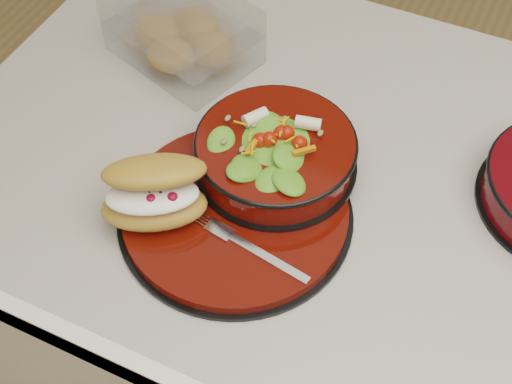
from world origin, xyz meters
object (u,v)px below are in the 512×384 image
at_px(island_counter, 351,339).
at_px(fork, 253,249).
at_px(salad_bowl, 276,149).
at_px(pastry_box, 183,33).
at_px(croissant, 155,193).
at_px(dinner_plate, 236,213).

height_order(island_counter, fork, fork).
relative_size(salad_bowl, pastry_box, 0.90).
relative_size(croissant, pastry_box, 0.62).
distance_m(dinner_plate, fork, 0.07).
bearing_deg(pastry_box, fork, -30.71).
distance_m(croissant, fork, 0.14).
bearing_deg(pastry_box, croissant, -48.80).
xyz_separation_m(dinner_plate, salad_bowl, (0.02, 0.09, 0.04)).
relative_size(fork, pastry_box, 0.61).
xyz_separation_m(dinner_plate, croissant, (-0.09, -0.05, 0.05)).
relative_size(island_counter, salad_bowl, 5.69).
bearing_deg(fork, dinner_plate, 54.38).
distance_m(salad_bowl, fork, 0.14).
distance_m(dinner_plate, pastry_box, 0.33).
bearing_deg(dinner_plate, pastry_box, 130.23).
bearing_deg(salad_bowl, fork, -77.01).
bearing_deg(island_counter, salad_bowl, -162.61).
bearing_deg(dinner_plate, croissant, -151.49).
bearing_deg(dinner_plate, salad_bowl, 79.05).
bearing_deg(croissant, pastry_box, 82.37).
bearing_deg(fork, pastry_box, 50.67).
relative_size(dinner_plate, fork, 2.05).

